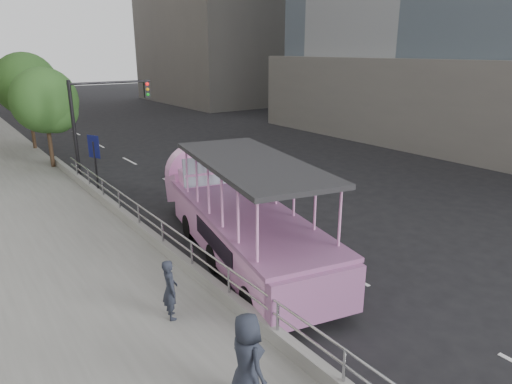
{
  "coord_description": "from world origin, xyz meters",
  "views": [
    {
      "loc": [
        -8.58,
        -10.82,
        6.61
      ],
      "look_at": [
        0.3,
        1.6,
        1.81
      ],
      "focal_mm": 32.0,
      "sensor_mm": 36.0,
      "label": 1
    }
  ],
  "objects_px": {
    "duck_boat": "(235,215)",
    "pedestrian_near": "(170,289)",
    "car": "(220,175)",
    "traffic_signal": "(97,114)",
    "parking_sign": "(95,162)",
    "street_tree_near": "(47,103)",
    "pedestrian_far": "(247,360)",
    "street_tree_far": "(28,87)"
  },
  "relations": [
    {
      "from": "pedestrian_far",
      "to": "street_tree_far",
      "type": "xyz_separation_m",
      "value": [
        1.56,
        26.98,
        3.08
      ]
    },
    {
      "from": "duck_boat",
      "to": "parking_sign",
      "type": "bearing_deg",
      "value": 105.4
    },
    {
      "from": "duck_boat",
      "to": "pedestrian_far",
      "type": "distance_m",
      "value": 7.38
    },
    {
      "from": "car",
      "to": "street_tree_near",
      "type": "bearing_deg",
      "value": 132.12
    },
    {
      "from": "street_tree_near",
      "to": "street_tree_far",
      "type": "xyz_separation_m",
      "value": [
        0.2,
        6.0,
        0.49
      ]
    },
    {
      "from": "pedestrian_far",
      "to": "street_tree_near",
      "type": "distance_m",
      "value": 21.19
    },
    {
      "from": "traffic_signal",
      "to": "parking_sign",
      "type": "bearing_deg",
      "value": -110.99
    },
    {
      "from": "street_tree_near",
      "to": "pedestrian_far",
      "type": "bearing_deg",
      "value": -93.71
    },
    {
      "from": "car",
      "to": "street_tree_near",
      "type": "relative_size",
      "value": 0.8
    },
    {
      "from": "pedestrian_near",
      "to": "traffic_signal",
      "type": "bearing_deg",
      "value": 1.16
    },
    {
      "from": "duck_boat",
      "to": "street_tree_near",
      "type": "xyz_separation_m",
      "value": [
        -2.47,
        14.67,
        2.52
      ]
    },
    {
      "from": "duck_boat",
      "to": "traffic_signal",
      "type": "relative_size",
      "value": 2.07
    },
    {
      "from": "pedestrian_near",
      "to": "street_tree_near",
      "type": "xyz_separation_m",
      "value": [
        1.28,
        17.57,
        2.75
      ]
    },
    {
      "from": "pedestrian_near",
      "to": "traffic_signal",
      "type": "height_order",
      "value": "traffic_signal"
    },
    {
      "from": "duck_boat",
      "to": "car",
      "type": "xyz_separation_m",
      "value": [
        3.19,
        6.24,
        -0.52
      ]
    },
    {
      "from": "parking_sign",
      "to": "street_tree_far",
      "type": "distance_m",
      "value": 13.03
    },
    {
      "from": "parking_sign",
      "to": "traffic_signal",
      "type": "bearing_deg",
      "value": 69.01
    },
    {
      "from": "car",
      "to": "traffic_signal",
      "type": "height_order",
      "value": "traffic_signal"
    },
    {
      "from": "parking_sign",
      "to": "pedestrian_far",
      "type": "bearing_deg",
      "value": -96.7
    },
    {
      "from": "duck_boat",
      "to": "pedestrian_far",
      "type": "bearing_deg",
      "value": -121.29
    },
    {
      "from": "parking_sign",
      "to": "street_tree_near",
      "type": "relative_size",
      "value": 0.53
    },
    {
      "from": "pedestrian_near",
      "to": "parking_sign",
      "type": "height_order",
      "value": "parking_sign"
    },
    {
      "from": "pedestrian_near",
      "to": "traffic_signal",
      "type": "relative_size",
      "value": 0.29
    },
    {
      "from": "street_tree_near",
      "to": "street_tree_far",
      "type": "distance_m",
      "value": 6.02
    },
    {
      "from": "car",
      "to": "pedestrian_far",
      "type": "relative_size",
      "value": 2.47
    },
    {
      "from": "pedestrian_near",
      "to": "traffic_signal",
      "type": "xyz_separation_m",
      "value": [
        2.87,
        14.14,
        2.43
      ]
    },
    {
      "from": "duck_boat",
      "to": "pedestrian_near",
      "type": "relative_size",
      "value": 7.04
    },
    {
      "from": "traffic_signal",
      "to": "street_tree_far",
      "type": "relative_size",
      "value": 0.81
    },
    {
      "from": "parking_sign",
      "to": "car",
      "type": "bearing_deg",
      "value": -17.0
    },
    {
      "from": "street_tree_far",
      "to": "parking_sign",
      "type": "bearing_deg",
      "value": -89.53
    },
    {
      "from": "street_tree_near",
      "to": "pedestrian_near",
      "type": "bearing_deg",
      "value": -94.15
    },
    {
      "from": "pedestrian_near",
      "to": "pedestrian_far",
      "type": "bearing_deg",
      "value": -168.8
    },
    {
      "from": "traffic_signal",
      "to": "street_tree_near",
      "type": "distance_m",
      "value": 3.8
    },
    {
      "from": "parking_sign",
      "to": "street_tree_near",
      "type": "xyz_separation_m",
      "value": [
        -0.3,
        6.8,
        1.93
      ]
    },
    {
      "from": "pedestrian_near",
      "to": "street_tree_near",
      "type": "bearing_deg",
      "value": 8.49
    },
    {
      "from": "pedestrian_near",
      "to": "street_tree_far",
      "type": "bearing_deg",
      "value": 9.06
    },
    {
      "from": "parking_sign",
      "to": "traffic_signal",
      "type": "xyz_separation_m",
      "value": [
        1.29,
        3.37,
        1.61
      ]
    },
    {
      "from": "duck_boat",
      "to": "street_tree_far",
      "type": "height_order",
      "value": "street_tree_far"
    },
    {
      "from": "street_tree_far",
      "to": "traffic_signal",
      "type": "bearing_deg",
      "value": -81.57
    },
    {
      "from": "traffic_signal",
      "to": "street_tree_far",
      "type": "height_order",
      "value": "street_tree_far"
    },
    {
      "from": "duck_boat",
      "to": "street_tree_far",
      "type": "distance_m",
      "value": 21.01
    },
    {
      "from": "duck_boat",
      "to": "pedestrian_near",
      "type": "bearing_deg",
      "value": -142.3
    }
  ]
}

